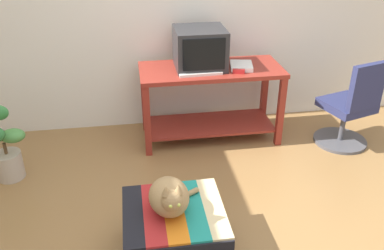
% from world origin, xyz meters
% --- Properties ---
extents(back_wall, '(8.00, 0.10, 2.60)m').
position_xyz_m(back_wall, '(0.00, 2.05, 1.30)').
color(back_wall, silver).
rests_on(back_wall, ground_plane).
extents(desk, '(1.36, 0.59, 0.75)m').
position_xyz_m(desk, '(0.30, 1.60, 0.51)').
color(desk, maroon).
rests_on(desk, ground_plane).
extents(tv_monitor, '(0.47, 0.45, 0.37)m').
position_xyz_m(tv_monitor, '(0.20, 1.64, 0.93)').
color(tv_monitor, '#28282B').
rests_on(tv_monitor, desk).
extents(keyboard, '(0.41, 0.17, 0.02)m').
position_xyz_m(keyboard, '(0.17, 1.47, 0.76)').
color(keyboard, beige).
rests_on(keyboard, desk).
extents(book, '(0.25, 0.28, 0.04)m').
position_xyz_m(book, '(0.59, 1.56, 0.77)').
color(book, white).
rests_on(book, desk).
extents(ottoman_with_blanket, '(0.66, 0.63, 0.38)m').
position_xyz_m(ottoman_with_blanket, '(-0.25, 0.03, 0.19)').
color(ottoman_with_blanket, '#4C4238').
rests_on(ottoman_with_blanket, ground_plane).
extents(cat, '(0.36, 0.37, 0.29)m').
position_xyz_m(cat, '(-0.27, 0.02, 0.50)').
color(cat, '#9E7A4C').
rests_on(cat, ottoman_with_blanket).
extents(potted_plant, '(0.41, 0.41, 0.63)m').
position_xyz_m(potted_plant, '(-1.56, 1.14, 0.29)').
color(potted_plant, '#B7A893').
rests_on(potted_plant, ground_plane).
extents(office_chair, '(0.52, 0.53, 0.89)m').
position_xyz_m(office_chair, '(1.60, 1.23, 0.39)').
color(office_chair, '#4C4C51').
rests_on(office_chair, ground_plane).
extents(stapler, '(0.12, 0.06, 0.04)m').
position_xyz_m(stapler, '(0.53, 1.42, 0.77)').
color(stapler, '#A31E1E').
rests_on(stapler, desk).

